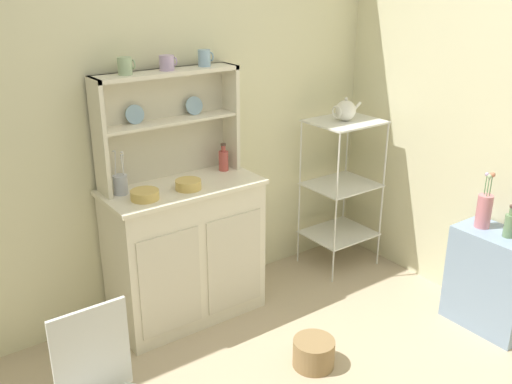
% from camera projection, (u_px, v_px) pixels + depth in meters
% --- Properties ---
extents(wall_back, '(3.84, 0.05, 2.50)m').
position_uv_depth(wall_back, '(155.00, 113.00, 3.39)').
color(wall_back, beige).
rests_on(wall_back, ground).
extents(hutch_cabinet, '(0.93, 0.45, 0.87)m').
position_uv_depth(hutch_cabinet, '(185.00, 250.00, 3.49)').
color(hutch_cabinet, silver).
rests_on(hutch_cabinet, ground).
extents(hutch_shelf_unit, '(0.87, 0.18, 0.65)m').
position_uv_depth(hutch_shelf_unit, '(166.00, 116.00, 3.33)').
color(hutch_shelf_unit, beige).
rests_on(hutch_shelf_unit, hutch_cabinet).
extents(bakers_rack, '(0.47, 0.40, 1.08)m').
position_uv_depth(bakers_rack, '(342.00, 179.00, 4.05)').
color(bakers_rack, silver).
rests_on(bakers_rack, ground).
extents(side_shelf_blue, '(0.28, 0.48, 0.61)m').
position_uv_depth(side_shelf_blue, '(492.00, 280.00, 3.43)').
color(side_shelf_blue, '#849EBC').
rests_on(side_shelf_blue, ground).
extents(floor_basket, '(0.23, 0.23, 0.16)m').
position_uv_depth(floor_basket, '(314.00, 353.00, 3.15)').
color(floor_basket, '#93754C').
rests_on(floor_basket, ground).
extents(cup_sage_0, '(0.09, 0.08, 0.09)m').
position_uv_depth(cup_sage_0, '(125.00, 66.00, 3.05)').
color(cup_sage_0, '#9EB78E').
rests_on(cup_sage_0, hutch_shelf_unit).
extents(cup_lilac_1, '(0.10, 0.08, 0.08)m').
position_uv_depth(cup_lilac_1, '(167.00, 63.00, 3.19)').
color(cup_lilac_1, '#B79ECC').
rests_on(cup_lilac_1, hutch_shelf_unit).
extents(cup_sky_2, '(0.09, 0.07, 0.09)m').
position_uv_depth(cup_sky_2, '(205.00, 58.00, 3.32)').
color(cup_sky_2, '#8EB2D1').
rests_on(cup_sky_2, hutch_shelf_unit).
extents(bowl_mixing_large, '(0.16, 0.16, 0.05)m').
position_uv_depth(bowl_mixing_large, '(145.00, 195.00, 3.13)').
color(bowl_mixing_large, '#DBB760').
rests_on(bowl_mixing_large, hutch_cabinet).
extents(bowl_floral_medium, '(0.15, 0.15, 0.05)m').
position_uv_depth(bowl_floral_medium, '(188.00, 185.00, 3.28)').
color(bowl_floral_medium, '#DBB760').
rests_on(bowl_floral_medium, hutch_cabinet).
extents(jam_bottle, '(0.06, 0.06, 0.17)m').
position_uv_depth(jam_bottle, '(224.00, 160.00, 3.57)').
color(jam_bottle, '#B74C47').
rests_on(jam_bottle, hutch_cabinet).
extents(utensil_jar, '(0.08, 0.08, 0.25)m').
position_uv_depth(utensil_jar, '(121.00, 184.00, 3.19)').
color(utensil_jar, '#B2B7C6').
rests_on(utensil_jar, hutch_cabinet).
extents(porcelain_teapot, '(0.23, 0.14, 0.16)m').
position_uv_depth(porcelain_teapot, '(345.00, 110.00, 3.87)').
color(porcelain_teapot, white).
rests_on(porcelain_teapot, bakers_rack).
extents(flower_vase, '(0.09, 0.09, 0.35)m').
position_uv_depth(flower_vase, '(484.00, 210.00, 3.38)').
color(flower_vase, '#D17A84').
rests_on(flower_vase, side_shelf_blue).
extents(oil_bottle, '(0.06, 0.06, 0.19)m').
position_uv_depth(oil_bottle, '(509.00, 225.00, 3.26)').
color(oil_bottle, '#6B8C60').
rests_on(oil_bottle, side_shelf_blue).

